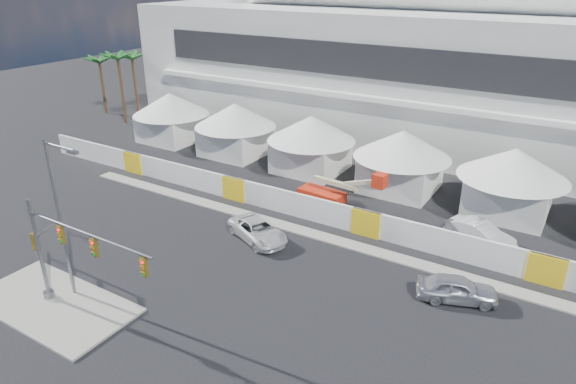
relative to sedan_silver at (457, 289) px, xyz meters
The scene contains 13 objects.
ground 17.00m from the sedan_silver, 144.42° to the right, with size 160.00×160.00×0.00m, color black.
median_island 23.64m from the sedan_silver, 146.97° to the right, with size 10.00×5.00×0.15m, color gray.
far_curb 6.76m from the sedan_silver, 22.94° to the left, with size 80.00×1.20×0.12m, color gray.
stadium 33.18m from the sedan_silver, 99.16° to the left, with size 80.00×24.80×21.98m.
tent_row 19.55m from the sedan_silver, 133.31° to the left, with size 53.40×8.40×5.40m.
hoarding_fence 9.08m from the sedan_silver, 149.39° to the left, with size 70.00×0.25×2.00m, color white.
palm_cluster 51.54m from the sedan_silver, 157.46° to the left, with size 10.60×10.60×8.55m.
sedan_silver is the anchor object (origin of this frame).
pickup_curb 14.18m from the sedan_silver, behind, with size 5.21×2.40×1.45m, color silver.
lot_car_a 7.73m from the sedan_silver, 93.36° to the left, with size 4.89×1.71×1.61m, color silver.
traffic_mast 22.43m from the sedan_silver, 145.48° to the right, with size 9.60×0.62×6.36m.
streetlight_median 23.12m from the sedan_silver, 149.39° to the right, with size 2.67×0.27×9.64m.
boom_lift 14.71m from the sedan_silver, 147.99° to the left, with size 7.67×2.04×3.86m.
Camera 1 is at (18.65, -16.84, 18.06)m, focal length 32.00 mm.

